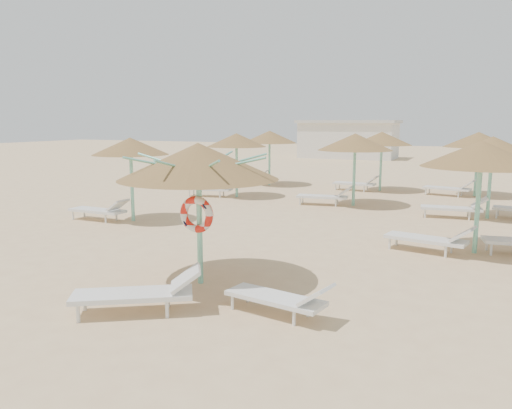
% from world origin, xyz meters
% --- Properties ---
extents(ground, '(120.00, 120.00, 0.00)m').
position_xyz_m(ground, '(0.00, 0.00, 0.00)').
color(ground, '#D8B484').
rests_on(ground, ground).
extents(main_palapa, '(3.06, 3.06, 2.75)m').
position_xyz_m(main_palapa, '(-0.18, 0.19, 2.38)').
color(main_palapa, '#77CEB1').
rests_on(main_palapa, ground).
extents(lounger_main_a, '(2.11, 1.65, 0.76)m').
position_xyz_m(lounger_main_a, '(-0.25, -1.58, 0.36)').
color(lounger_main_a, silver).
rests_on(lounger_main_a, ground).
extents(lounger_main_b, '(1.88, 0.85, 0.66)m').
position_xyz_m(lounger_main_b, '(1.90, -0.74, 0.31)').
color(lounger_main_b, silver).
rests_on(lounger_main_b, ground).
extents(palapa_field, '(21.61, 13.67, 2.72)m').
position_xyz_m(palapa_field, '(3.29, 10.69, 2.31)').
color(palapa_field, '#77CEB1').
rests_on(palapa_field, ground).
extents(service_hut, '(8.40, 4.40, 3.25)m').
position_xyz_m(service_hut, '(-6.00, 35.00, 1.64)').
color(service_hut, silver).
rests_on(service_hut, ground).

